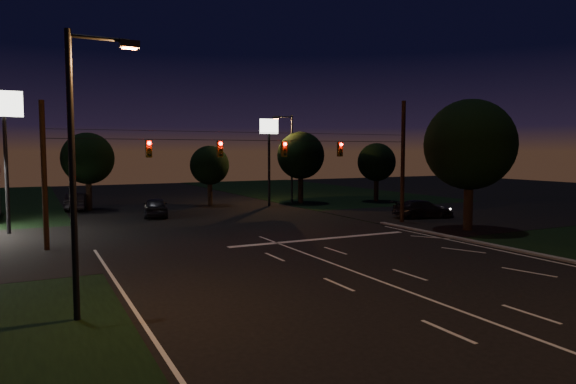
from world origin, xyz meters
TOP-DOWN VIEW (x-y plane):
  - ground at (0.00, 0.00)m, footprint 140.00×140.00m
  - cross_street_right at (20.00, 16.00)m, footprint 20.00×16.00m
  - center_line at (0.00, -6.00)m, footprint 0.14×40.00m
  - stop_bar at (3.00, 11.50)m, footprint 12.00×0.50m
  - utility_pole_right at (12.00, 15.00)m, footprint 0.30×0.30m
  - utility_pole_left at (-12.00, 15.00)m, footprint 0.28×0.28m
  - signal_span at (-0.00, 14.96)m, footprint 24.00×0.40m
  - pole_sign_left_near at (-14.00, 22.00)m, footprint 2.20×0.30m
  - pole_sign_right at (8.00, 30.00)m, footprint 1.80×0.30m
  - street_light_left at (-11.24, 2.00)m, footprint 2.20×0.35m
  - street_light_right_far at (11.24, 32.00)m, footprint 2.20×0.35m
  - tree_right_near at (13.53, 10.17)m, footprint 6.00×6.00m
  - tree_far_b at (-7.98, 34.13)m, footprint 4.60×4.60m
  - tree_far_c at (3.02, 33.10)m, footprint 3.80×3.80m
  - tree_far_d at (12.02, 31.13)m, footprint 4.80×4.80m
  - tree_far_e at (20.02, 29.11)m, footprint 4.00×4.00m
  - car_oncoming_a at (-3.66, 26.75)m, footprint 2.70×4.91m
  - car_oncoming_b at (-9.00, 34.75)m, footprint 2.43×4.95m
  - car_cross at (15.19, 16.27)m, footprint 5.27×3.08m

SIDE VIEW (x-z plane):
  - ground at x=0.00m, z-range 0.00..0.00m
  - cross_street_right at x=20.00m, z-range -0.01..0.01m
  - utility_pole_right at x=12.00m, z-range -4.50..4.50m
  - utility_pole_left at x=-12.00m, z-range -4.00..4.00m
  - center_line at x=0.00m, z-range 0.00..0.01m
  - stop_bar at x=3.00m, z-range 0.00..0.01m
  - car_cross at x=15.19m, z-range 0.00..1.44m
  - car_oncoming_b at x=-9.00m, z-range 0.00..1.56m
  - car_oncoming_a at x=-3.66m, z-range 0.00..1.58m
  - tree_far_c at x=3.02m, z-range 0.97..6.83m
  - tree_far_e at x=20.02m, z-range 1.03..7.20m
  - tree_far_b at x=-7.98m, z-range 1.12..8.10m
  - tree_far_d at x=12.02m, z-range 1.18..8.47m
  - street_light_left at x=-11.24m, z-range 0.74..9.74m
  - street_light_right_far at x=11.24m, z-range 0.74..9.74m
  - signal_span at x=0.00m, z-range 4.72..6.28m
  - tree_right_near at x=13.53m, z-range 1.30..10.06m
  - pole_sign_right at x=8.00m, z-range 2.04..10.44m
  - pole_sign_left_near at x=-14.00m, z-range 2.43..11.53m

